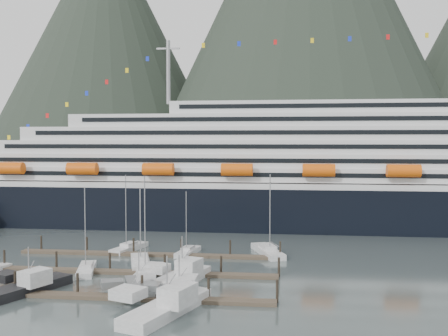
{
  "coord_description": "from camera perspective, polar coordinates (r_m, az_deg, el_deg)",
  "views": [
    {
      "loc": [
        20.26,
        -76.12,
        20.99
      ],
      "look_at": [
        8.28,
        22.0,
        15.81
      ],
      "focal_mm": 42.0,
      "sensor_mm": 36.0,
      "label": 1
    }
  ],
  "objects": [
    {
      "name": "sailboat_c",
      "position": [
        90.46,
        -9.09,
        -10.17
      ],
      "size": [
        6.22,
        11.25,
        13.63
      ],
      "rotation": [
        0.0,
        0.0,
        1.89
      ],
      "color": "#B3B3B3",
      "rests_on": "ground"
    },
    {
      "name": "dock_near",
      "position": [
        73.77,
        -13.69,
        -13.37
      ],
      "size": [
        48.18,
        2.28,
        3.2
      ],
      "color": "#493B2F",
      "rests_on": "ground"
    },
    {
      "name": "trawler_e",
      "position": [
        79.36,
        -4.66,
        -11.64
      ],
      "size": [
        9.93,
        12.29,
        7.62
      ],
      "rotation": [
        0.0,
        0.0,
        1.26
      ],
      "color": "#B3B3B3",
      "rests_on": "ground"
    },
    {
      "name": "trawler_d",
      "position": [
        71.51,
        -5.01,
        -13.38
      ],
      "size": [
        8.08,
        10.93,
        6.44
      ],
      "rotation": [
        0.0,
        0.0,
        1.59
      ],
      "color": "gray",
      "rests_on": "ground"
    },
    {
      "name": "trawler_b",
      "position": [
        75.33,
        -9.32,
        -12.57
      ],
      "size": [
        8.41,
        10.02,
        6.16
      ],
      "rotation": [
        0.0,
        0.0,
        1.97
      ],
      "color": "gray",
      "rests_on": "ground"
    },
    {
      "name": "sailboat_b",
      "position": [
        87.74,
        -14.76,
        -10.66
      ],
      "size": [
        4.89,
        9.58,
        13.99
      ],
      "rotation": [
        0.0,
        0.0,
        1.85
      ],
      "color": "#B3B3B3",
      "rests_on": "ground"
    },
    {
      "name": "mountains",
      "position": [
        680.51,
        9.86,
        15.04
      ],
      "size": [
        870.0,
        440.0,
        420.0
      ],
      "color": "#1F2A20",
      "rests_on": "ground"
    },
    {
      "name": "dock_far",
      "position": [
        97.77,
        -8.24,
        -9.25
      ],
      "size": [
        48.18,
        2.28,
        3.2
      ],
      "color": "#493B2F",
      "rests_on": "ground"
    },
    {
      "name": "sailboat_e",
      "position": [
        102.77,
        -10.29,
        -8.59
      ],
      "size": [
        5.19,
        10.14,
        14.99
      ],
      "rotation": [
        0.0,
        0.0,
        1.29
      ],
      "color": "#B3B3B3",
      "rests_on": "ground"
    },
    {
      "name": "trawler_c",
      "position": [
        66.01,
        -6.34,
        -14.68
      ],
      "size": [
        12.22,
        15.7,
        7.83
      ],
      "rotation": [
        0.0,
        0.0,
        1.22
      ],
      "color": "#B3B3B3",
      "rests_on": "ground"
    },
    {
      "name": "ground",
      "position": [
        81.52,
        -7.84,
        -11.95
      ],
      "size": [
        1600.0,
        1600.0,
        0.0
      ],
      "primitive_type": "plane",
      "color": "#4C5A59",
      "rests_on": "ground"
    },
    {
      "name": "trawler_a",
      "position": [
        79.1,
        -20.53,
        -11.91
      ],
      "size": [
        10.65,
        13.02,
        6.97
      ],
      "rotation": [
        0.0,
        0.0,
        1.16
      ],
      "color": "black",
      "rests_on": "ground"
    },
    {
      "name": "sailboat_g",
      "position": [
        98.35,
        4.78,
        -9.07
      ],
      "size": [
        6.99,
        12.26,
        15.42
      ],
      "rotation": [
        0.0,
        0.0,
        1.93
      ],
      "color": "#B3B3B3",
      "rests_on": "ground"
    },
    {
      "name": "dock_mid",
      "position": [
        85.62,
        -10.56,
        -11.03
      ],
      "size": [
        48.18,
        2.28,
        3.2
      ],
      "color": "#493B2F",
      "rests_on": "ground"
    },
    {
      "name": "sailboat_f",
      "position": [
        98.11,
        -3.95,
        -9.12
      ],
      "size": [
        3.69,
        8.56,
        12.13
      ],
      "rotation": [
        0.0,
        0.0,
        1.41
      ],
      "color": "#B3B3B3",
      "rests_on": "ground"
    },
    {
      "name": "sailboat_d",
      "position": [
        83.47,
        -8.34,
        -11.29
      ],
      "size": [
        2.88,
        11.39,
        16.11
      ],
      "rotation": [
        0.0,
        0.0,
        1.55
      ],
      "color": "#B3B3B3",
      "rests_on": "ground"
    },
    {
      "name": "cruise_ship",
      "position": [
        131.73,
        11.2,
        -0.95
      ],
      "size": [
        210.0,
        30.4,
        50.3
      ],
      "color": "black",
      "rests_on": "ground"
    }
  ]
}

